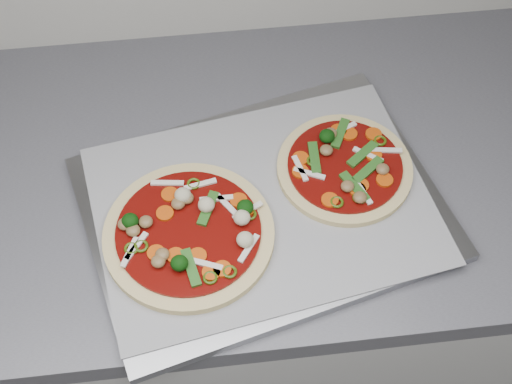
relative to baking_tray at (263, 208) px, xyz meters
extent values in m
cube|color=silver|center=(0.53, 0.08, -0.48)|extent=(3.60, 0.60, 0.86)
cube|color=gray|center=(0.00, 0.00, 0.00)|extent=(0.58, 0.48, 0.02)
cube|color=#A3A3A8|center=(0.00, 0.00, 0.01)|extent=(0.53, 0.43, 0.00)
cylinder|color=#F2DC8D|center=(-0.11, -0.04, 0.02)|extent=(0.34, 0.34, 0.01)
cylinder|color=maroon|center=(-0.11, -0.04, 0.03)|extent=(0.29, 0.29, 0.00)
ellipsoid|color=brown|center=(-0.11, 0.01, 0.03)|extent=(0.02, 0.02, 0.01)
cube|color=white|center=(-0.09, 0.03, 0.03)|extent=(0.05, 0.02, 0.00)
ellipsoid|color=brown|center=(-0.20, -0.03, 0.03)|extent=(0.03, 0.03, 0.01)
cylinder|color=#D04E00|center=(-0.08, -0.11, 0.03)|extent=(0.03, 0.03, 0.00)
ellipsoid|color=beige|center=(-0.03, -0.04, 0.04)|extent=(0.03, 0.03, 0.02)
ellipsoid|color=beige|center=(-0.03, -0.07, 0.04)|extent=(0.03, 0.03, 0.02)
torus|color=#364E0D|center=(-0.09, -0.12, 0.03)|extent=(0.03, 0.03, 0.00)
ellipsoid|color=brown|center=(-0.12, 0.00, 0.03)|extent=(0.02, 0.02, 0.01)
cube|color=#2E6E26|center=(-0.11, -0.10, 0.03)|extent=(0.03, 0.06, 0.00)
cube|color=white|center=(-0.19, -0.07, 0.03)|extent=(0.03, 0.05, 0.00)
ellipsoid|color=beige|center=(-0.08, -0.01, 0.04)|extent=(0.03, 0.03, 0.02)
torus|color=#364E0D|center=(-0.18, -0.06, 0.03)|extent=(0.03, 0.03, 0.00)
ellipsoid|color=#0D3E09|center=(-0.12, -0.10, 0.04)|extent=(0.03, 0.03, 0.02)
cube|color=white|center=(-0.13, 0.04, 0.03)|extent=(0.05, 0.01, 0.00)
cube|color=#2E6E26|center=(-0.08, -0.01, 0.03)|extent=(0.04, 0.06, 0.00)
cube|color=white|center=(-0.02, -0.02, 0.03)|extent=(0.05, 0.03, 0.00)
cylinder|color=#D04E00|center=(-0.16, -0.07, 0.03)|extent=(0.03, 0.03, 0.00)
torus|color=#364E0D|center=(-0.06, -0.12, 0.03)|extent=(0.03, 0.03, 0.00)
ellipsoid|color=brown|center=(-0.18, -0.04, 0.03)|extent=(0.03, 0.03, 0.01)
ellipsoid|color=#0D3E09|center=(-0.19, -0.02, 0.04)|extent=(0.03, 0.03, 0.02)
cylinder|color=#D04E00|center=(-0.14, -0.01, 0.03)|extent=(0.03, 0.03, 0.00)
cube|color=white|center=(-0.05, -0.01, 0.03)|extent=(0.03, 0.04, 0.00)
ellipsoid|color=#0D3E09|center=(-0.03, -0.02, 0.04)|extent=(0.03, 0.03, 0.02)
cylinder|color=#D04E00|center=(-0.04, 0.00, 0.03)|extent=(0.03, 0.03, 0.00)
ellipsoid|color=brown|center=(-0.15, -0.09, 0.03)|extent=(0.03, 0.03, 0.01)
torus|color=#364E0D|center=(-0.19, -0.06, 0.03)|extent=(0.02, 0.02, 0.00)
ellipsoid|color=beige|center=(-0.11, 0.01, 0.04)|extent=(0.03, 0.03, 0.02)
cylinder|color=#D04E00|center=(-0.07, -0.11, 0.03)|extent=(0.04, 0.04, 0.00)
ellipsoid|color=brown|center=(-0.17, -0.03, 0.03)|extent=(0.03, 0.03, 0.01)
cylinder|color=#D04E00|center=(-0.13, 0.02, 0.03)|extent=(0.03, 0.03, 0.00)
cube|color=white|center=(-0.03, -0.08, 0.03)|extent=(0.03, 0.04, 0.00)
cylinder|color=#D04E00|center=(-0.13, -0.08, 0.03)|extent=(0.03, 0.03, 0.00)
torus|color=#364E0D|center=(-0.10, 0.03, 0.03)|extent=(0.03, 0.03, 0.00)
torus|color=#364E0D|center=(-0.02, -0.03, 0.03)|extent=(0.02, 0.02, 0.00)
cylinder|color=#D04E00|center=(-0.03, -0.02, 0.03)|extent=(0.03, 0.03, 0.00)
cube|color=white|center=(-0.18, -0.06, 0.03)|extent=(0.03, 0.04, 0.00)
cylinder|color=#D04E00|center=(-0.10, -0.09, 0.03)|extent=(0.03, 0.03, 0.00)
cube|color=white|center=(-0.09, -0.10, 0.03)|extent=(0.05, 0.03, 0.00)
cube|color=white|center=(-0.07, 0.00, 0.03)|extent=(0.05, 0.01, 0.00)
ellipsoid|color=brown|center=(-0.15, -0.08, 0.03)|extent=(0.03, 0.03, 0.01)
cylinder|color=#F2DC8D|center=(0.13, 0.05, 0.02)|extent=(0.26, 0.26, 0.01)
cylinder|color=maroon|center=(0.13, 0.05, 0.02)|extent=(0.22, 0.22, 0.00)
cylinder|color=#D04E00|center=(0.18, 0.01, 0.03)|extent=(0.04, 0.04, 0.00)
ellipsoid|color=brown|center=(0.12, 0.00, 0.03)|extent=(0.02, 0.02, 0.01)
ellipsoid|color=brown|center=(0.10, 0.07, 0.03)|extent=(0.03, 0.03, 0.01)
cylinder|color=#D04E00|center=(0.14, 0.00, 0.03)|extent=(0.03, 0.03, 0.00)
torus|color=#364E0D|center=(0.08, 0.06, 0.03)|extent=(0.03, 0.03, 0.00)
cylinder|color=#D04E00|center=(0.14, 0.01, 0.03)|extent=(0.03, 0.03, 0.00)
ellipsoid|color=brown|center=(0.18, 0.03, 0.03)|extent=(0.03, 0.03, 0.01)
cube|color=white|center=(0.17, 0.06, 0.03)|extent=(0.04, 0.04, 0.00)
cube|color=white|center=(0.14, -0.01, 0.03)|extent=(0.02, 0.05, 0.00)
cylinder|color=#D04E00|center=(0.13, 0.11, 0.03)|extent=(0.04, 0.04, 0.00)
cylinder|color=#D04E00|center=(0.06, 0.06, 0.03)|extent=(0.03, 0.03, 0.00)
cube|color=#2E6E26|center=(0.13, 0.00, 0.03)|extent=(0.04, 0.06, 0.00)
cube|color=white|center=(0.14, 0.11, 0.03)|extent=(0.05, 0.03, 0.00)
torus|color=#364E0D|center=(0.10, -0.02, 0.03)|extent=(0.03, 0.03, 0.00)
cube|color=white|center=(0.19, 0.06, 0.03)|extent=(0.05, 0.01, 0.00)
cylinder|color=#D04E00|center=(0.17, 0.06, 0.03)|extent=(0.04, 0.04, 0.00)
cylinder|color=#D04E00|center=(0.15, 0.10, 0.03)|extent=(0.03, 0.03, 0.00)
cube|color=white|center=(0.07, 0.03, 0.03)|extent=(0.05, 0.03, 0.00)
cube|color=#2E6E26|center=(0.16, 0.06, 0.03)|extent=(0.05, 0.05, 0.00)
cylinder|color=#D04E00|center=(0.18, 0.10, 0.03)|extent=(0.03, 0.03, 0.00)
torus|color=#364E0D|center=(0.19, 0.08, 0.03)|extent=(0.02, 0.02, 0.00)
ellipsoid|color=brown|center=(0.12, 0.10, 0.03)|extent=(0.03, 0.03, 0.01)
cylinder|color=#D04E00|center=(0.09, -0.01, 0.03)|extent=(0.03, 0.03, 0.00)
ellipsoid|color=brown|center=(0.14, -0.02, 0.03)|extent=(0.02, 0.02, 0.01)
cube|color=#2E6E26|center=(0.08, 0.06, 0.03)|extent=(0.02, 0.06, 0.00)
cube|color=#2E6E26|center=(0.16, 0.03, 0.03)|extent=(0.05, 0.05, 0.00)
cube|color=#2E6E26|center=(0.13, 0.10, 0.03)|extent=(0.04, 0.06, 0.00)
torus|color=#364E0D|center=(0.14, -0.02, 0.03)|extent=(0.03, 0.03, 0.00)
cube|color=white|center=(0.06, 0.05, 0.03)|extent=(0.02, 0.05, 0.00)
ellipsoid|color=#0D3E09|center=(0.11, 0.09, 0.03)|extent=(0.03, 0.03, 0.02)
cylinder|color=#D04E00|center=(0.06, 0.04, 0.03)|extent=(0.03, 0.03, 0.00)
camera|label=1|loc=(-0.08, -0.56, 0.87)|focal=50.00mm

